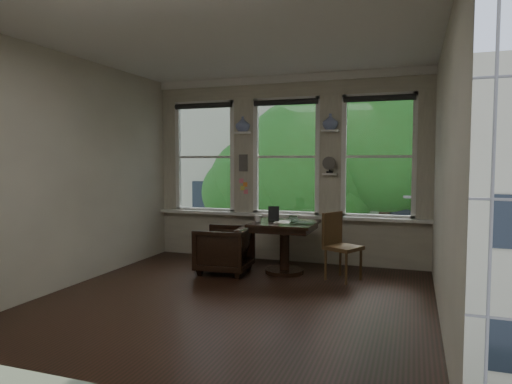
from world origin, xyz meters
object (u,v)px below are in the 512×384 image
at_px(armchair_left, 224,250).
at_px(laptop, 304,223).
at_px(table, 285,248).
at_px(mug, 258,219).
at_px(side_chair_right, 343,247).

bearing_deg(armchair_left, laptop, 93.32).
bearing_deg(table, mug, -163.29).
xyz_separation_m(armchair_left, side_chair_right, (1.71, 0.14, 0.12)).
bearing_deg(table, laptop, -20.10).
relative_size(laptop, mug, 3.27).
bearing_deg(mug, laptop, -0.33).
height_order(table, armchair_left, table).
xyz_separation_m(armchair_left, laptop, (1.16, 0.14, 0.42)).
bearing_deg(side_chair_right, armchair_left, 121.85).
relative_size(table, mug, 8.41).
height_order(laptop, mug, mug).
bearing_deg(mug, armchair_left, -162.98).
relative_size(armchair_left, side_chair_right, 0.81).
xyz_separation_m(table, side_chair_right, (0.87, -0.11, 0.09)).
distance_m(table, armchair_left, 0.88).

